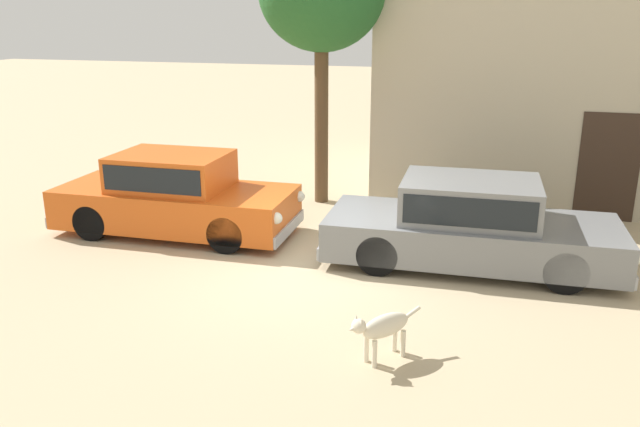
% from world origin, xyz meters
% --- Properties ---
extents(ground_plane, '(80.00, 80.00, 0.00)m').
position_xyz_m(ground_plane, '(0.00, 0.00, 0.00)').
color(ground_plane, tan).
extents(parked_sedan_nearest, '(4.47, 1.80, 1.48)m').
position_xyz_m(parked_sedan_nearest, '(-2.90, 1.12, 0.73)').
color(parked_sedan_nearest, '#D15619').
rests_on(parked_sedan_nearest, ground_plane).
extents(parked_sedan_second, '(4.75, 1.91, 1.40)m').
position_xyz_m(parked_sedan_second, '(2.37, 1.00, 0.69)').
color(parked_sedan_second, slate).
rests_on(parked_sedan_second, ground_plane).
extents(stray_dog_spotted, '(0.73, 0.86, 0.65)m').
position_xyz_m(stray_dog_spotted, '(1.58, -2.34, 0.42)').
color(stray_dog_spotted, beige).
rests_on(stray_dog_spotted, ground_plane).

